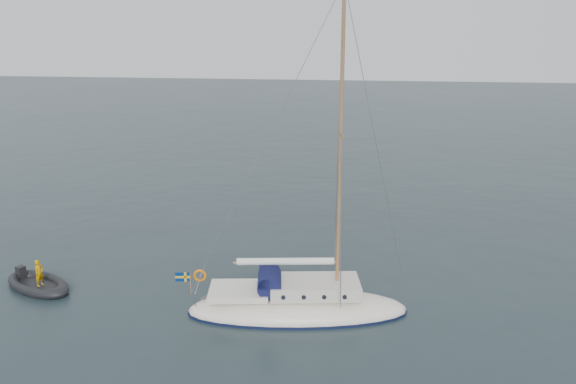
# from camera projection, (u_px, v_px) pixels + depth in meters

# --- Properties ---
(ground) EXTENTS (300.00, 300.00, 0.00)m
(ground) POSITION_uv_depth(u_px,v_px,m) (343.00, 288.00, 26.61)
(ground) COLOR black
(ground) RESTS_ON ground
(sailboat) EXTENTS (9.91, 2.97, 14.12)m
(sailboat) POSITION_uv_depth(u_px,v_px,m) (298.00, 290.00, 23.89)
(sailboat) COLOR white
(sailboat) RESTS_ON ground
(dinghy) EXTENTS (2.61, 1.18, 0.37)m
(dinghy) POSITION_uv_depth(u_px,v_px,m) (228.00, 302.00, 24.83)
(dinghy) COLOR #4F4F54
(dinghy) RESTS_ON ground
(rib) EXTENTS (4.06, 1.84, 1.49)m
(rib) POSITION_uv_depth(u_px,v_px,m) (38.00, 283.00, 26.57)
(rib) COLOR black
(rib) RESTS_ON ground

